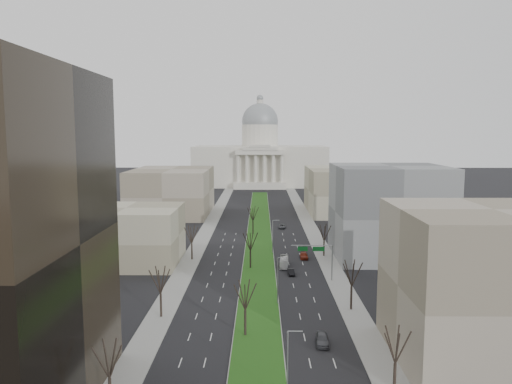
# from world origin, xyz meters

# --- Properties ---
(ground) EXTENTS (600.00, 600.00, 0.00)m
(ground) POSITION_xyz_m (0.00, 120.00, 0.00)
(ground) COLOR black
(ground) RESTS_ON ground
(median) EXTENTS (8.00, 222.03, 0.20)m
(median) POSITION_xyz_m (0.00, 118.99, 0.10)
(median) COLOR #999993
(median) RESTS_ON ground
(sidewalk_left) EXTENTS (5.00, 330.00, 0.15)m
(sidewalk_left) POSITION_xyz_m (-17.50, 95.00, 0.07)
(sidewalk_left) COLOR gray
(sidewalk_left) RESTS_ON ground
(sidewalk_right) EXTENTS (5.00, 330.00, 0.15)m
(sidewalk_right) POSITION_xyz_m (17.50, 95.00, 0.07)
(sidewalk_right) COLOR gray
(sidewalk_right) RESTS_ON ground
(capitol) EXTENTS (80.00, 46.00, 55.00)m
(capitol) POSITION_xyz_m (0.00, 269.59, 16.31)
(capitol) COLOR beige
(capitol) RESTS_ON ground
(building_beige_left) EXTENTS (26.00, 22.00, 14.00)m
(building_beige_left) POSITION_xyz_m (-33.00, 85.00, 7.00)
(building_beige_left) COLOR gray
(building_beige_left) RESTS_ON ground
(building_tan_right) EXTENTS (26.00, 24.00, 22.00)m
(building_tan_right) POSITION_xyz_m (33.00, 32.00, 11.00)
(building_tan_right) COLOR gray
(building_tan_right) RESTS_ON ground
(building_grey_right) EXTENTS (28.00, 26.00, 24.00)m
(building_grey_right) POSITION_xyz_m (34.00, 92.00, 12.00)
(building_grey_right) COLOR slate
(building_grey_right) RESTS_ON ground
(building_far_left) EXTENTS (30.00, 40.00, 18.00)m
(building_far_left) POSITION_xyz_m (-35.00, 160.00, 9.00)
(building_far_left) COLOR gray
(building_far_left) RESTS_ON ground
(building_far_right) EXTENTS (30.00, 40.00, 18.00)m
(building_far_right) POSITION_xyz_m (35.00, 165.00, 9.00)
(building_far_right) COLOR gray
(building_far_right) RESTS_ON ground
(tree_left_near) EXTENTS (5.10, 5.10, 9.18)m
(tree_left_near) POSITION_xyz_m (-17.20, 18.00, 6.61)
(tree_left_near) COLOR black
(tree_left_near) RESTS_ON ground
(tree_left_mid) EXTENTS (5.40, 5.40, 9.72)m
(tree_left_mid) POSITION_xyz_m (-17.20, 48.00, 7.00)
(tree_left_mid) COLOR black
(tree_left_mid) RESTS_ON ground
(tree_left_far) EXTENTS (5.28, 5.28, 9.50)m
(tree_left_far) POSITION_xyz_m (-17.20, 88.00, 6.84)
(tree_left_far) COLOR black
(tree_left_far) RESTS_ON ground
(tree_right_near) EXTENTS (5.16, 5.16, 9.29)m
(tree_right_near) POSITION_xyz_m (17.20, 22.00, 6.69)
(tree_right_near) COLOR black
(tree_right_near) RESTS_ON ground
(tree_right_mid) EXTENTS (5.52, 5.52, 9.94)m
(tree_right_mid) POSITION_xyz_m (17.20, 52.00, 7.16)
(tree_right_mid) COLOR black
(tree_right_mid) RESTS_ON ground
(tree_right_far) EXTENTS (5.04, 5.04, 9.07)m
(tree_right_far) POSITION_xyz_m (17.20, 92.00, 6.53)
(tree_right_far) COLOR black
(tree_right_far) RESTS_ON ground
(tree_median_a) EXTENTS (5.40, 5.40, 9.72)m
(tree_median_a) POSITION_xyz_m (-2.00, 40.00, 7.00)
(tree_median_a) COLOR black
(tree_median_a) RESTS_ON ground
(tree_median_b) EXTENTS (5.40, 5.40, 9.72)m
(tree_median_b) POSITION_xyz_m (-2.00, 80.00, 7.00)
(tree_median_b) COLOR black
(tree_median_b) RESTS_ON ground
(tree_median_c) EXTENTS (5.40, 5.40, 9.72)m
(tree_median_c) POSITION_xyz_m (-2.00, 120.00, 7.00)
(tree_median_c) COLOR black
(tree_median_c) RESTS_ON ground
(streetlamp_median_a) EXTENTS (1.90, 0.20, 9.16)m
(streetlamp_median_a) POSITION_xyz_m (3.76, 20.00, 4.81)
(streetlamp_median_a) COLOR gray
(streetlamp_median_a) RESTS_ON ground
(streetlamp_median_b) EXTENTS (1.90, 0.20, 9.16)m
(streetlamp_median_b) POSITION_xyz_m (3.76, 55.00, 4.81)
(streetlamp_median_b) COLOR gray
(streetlamp_median_b) RESTS_ON ground
(streetlamp_median_c) EXTENTS (1.90, 0.20, 9.16)m
(streetlamp_median_c) POSITION_xyz_m (3.76, 95.00, 4.81)
(streetlamp_median_c) COLOR gray
(streetlamp_median_c) RESTS_ON ground
(mast_arm_signs) EXTENTS (9.12, 0.24, 8.09)m
(mast_arm_signs) POSITION_xyz_m (13.49, 70.03, 6.11)
(mast_arm_signs) COLOR gray
(mast_arm_signs) RESTS_ON ground
(car_grey_near) EXTENTS (2.36, 5.12, 1.70)m
(car_grey_near) POSITION_xyz_m (10.03, 36.89, 0.85)
(car_grey_near) COLOR #46474D
(car_grey_near) RESTS_ON ground
(car_black) EXTENTS (1.63, 4.13, 1.34)m
(car_black) POSITION_xyz_m (7.48, 74.77, 0.67)
(car_black) COLOR black
(car_black) RESTS_ON ground
(car_red) EXTENTS (2.18, 5.08, 1.46)m
(car_red) POSITION_xyz_m (11.73, 89.62, 0.73)
(car_red) COLOR maroon
(car_red) RESTS_ON ground
(car_grey_far) EXTENTS (2.50, 4.87, 1.32)m
(car_grey_far) POSITION_xyz_m (7.80, 130.57, 0.66)
(car_grey_far) COLOR #4F5156
(car_grey_far) RESTS_ON ground
(box_van) EXTENTS (2.52, 8.31, 2.28)m
(box_van) POSITION_xyz_m (6.20, 81.92, 1.14)
(box_van) COLOR silver
(box_van) RESTS_ON ground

